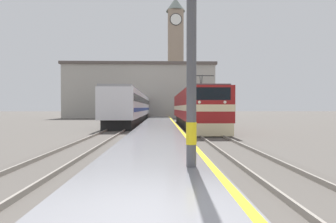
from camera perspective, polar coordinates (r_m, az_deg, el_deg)
name	(u,v)px	position (r m, az deg, el deg)	size (l,w,h in m)	color
ground_plane	(159,122)	(33.95, -1.90, -2.33)	(200.00, 200.00, 0.00)	#514C47
platform	(159,123)	(28.95, -1.97, -2.59)	(3.55, 140.00, 0.30)	slate
rail_track_near	(190,124)	(29.13, 4.77, -2.80)	(2.83, 140.00, 0.16)	#514C47
rail_track_far	(128,124)	(29.18, -8.60, -2.80)	(2.83, 140.00, 0.16)	#514C47
locomotive_train	(194,109)	(25.45, 5.67, 0.62)	(2.92, 18.34, 4.45)	black
passenger_train	(136,107)	(37.88, -6.95, 1.04)	(2.92, 34.96, 3.72)	black
catenary_mast	(195,24)	(7.44, 5.84, 18.40)	(2.65, 0.29, 7.72)	#4C4C51
clock_tower	(175,54)	(60.37, 1.64, 12.45)	(4.22, 4.22, 26.57)	gray
station_building	(140,91)	(49.49, -6.08, 4.47)	(27.56, 7.26, 9.98)	#A8A399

